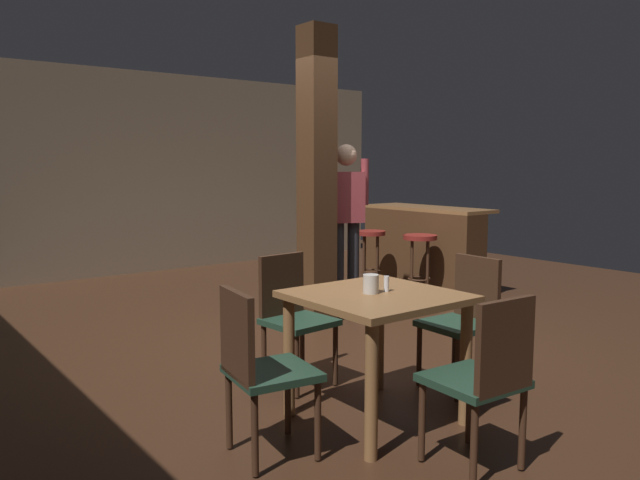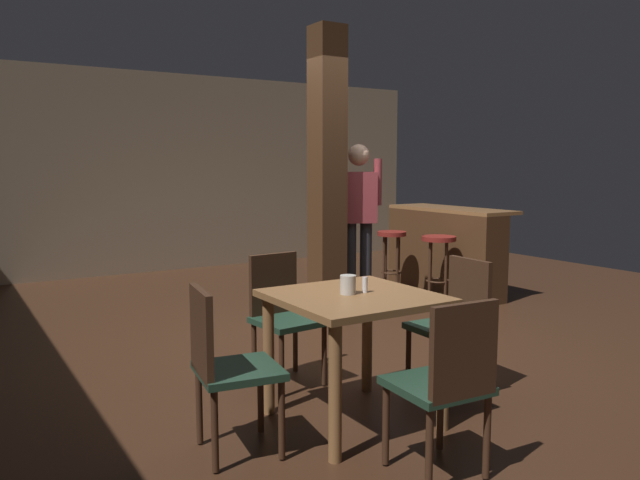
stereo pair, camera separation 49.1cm
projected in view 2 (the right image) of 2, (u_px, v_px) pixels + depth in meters
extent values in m
plane|color=#382114|center=(355.00, 342.00, 5.36)|extent=(10.80, 10.80, 0.00)
cube|color=gray|center=(177.00, 173.00, 8.99)|extent=(8.00, 0.10, 2.80)
cube|color=#422816|center=(327.00, 177.00, 5.91)|extent=(0.28, 0.28, 2.80)
cube|color=brown|center=(354.00, 297.00, 3.64)|extent=(0.88, 0.88, 0.04)
cylinder|color=brown|center=(367.00, 338.00, 4.19)|extent=(0.07, 0.07, 0.73)
cylinder|color=brown|center=(269.00, 355.00, 3.81)|extent=(0.07, 0.07, 0.73)
cylinder|color=brown|center=(444.00, 368.00, 3.57)|extent=(0.07, 0.07, 0.73)
cylinder|color=brown|center=(335.00, 393.00, 3.18)|extent=(0.07, 0.07, 0.73)
cube|color=#1E3828|center=(436.00, 385.00, 3.05)|extent=(0.44, 0.44, 0.04)
cube|color=#382114|center=(464.00, 351.00, 2.86)|extent=(0.38, 0.06, 0.45)
cylinder|color=#382114|center=(386.00, 423.00, 3.15)|extent=(0.04, 0.04, 0.43)
cylinder|color=#382114|center=(440.00, 410.00, 3.32)|extent=(0.04, 0.04, 0.43)
cylinder|color=#382114|center=(429.00, 451.00, 2.85)|extent=(0.04, 0.04, 0.43)
cylinder|color=#382114|center=(487.00, 435.00, 3.01)|extent=(0.04, 0.04, 0.43)
cube|color=#1E3828|center=(239.00, 371.00, 3.27)|extent=(0.48, 0.48, 0.04)
cube|color=#382114|center=(201.00, 333.00, 3.17)|extent=(0.09, 0.38, 0.45)
cylinder|color=#382114|center=(261.00, 395.00, 3.53)|extent=(0.04, 0.04, 0.43)
cylinder|color=#382114|center=(282.00, 419.00, 3.21)|extent=(0.04, 0.04, 0.43)
cylinder|color=#382114|center=(199.00, 405.00, 3.39)|extent=(0.04, 0.04, 0.43)
cylinder|color=#382114|center=(215.00, 430.00, 3.07)|extent=(0.04, 0.04, 0.43)
cube|color=#1E3828|center=(289.00, 321.00, 4.30)|extent=(0.46, 0.46, 0.04)
cube|color=#382114|center=(273.00, 285.00, 4.42)|extent=(0.38, 0.07, 0.45)
cylinder|color=#382114|center=(324.00, 354.00, 4.29)|extent=(0.04, 0.04, 0.43)
cylinder|color=#382114|center=(282.00, 364.00, 4.08)|extent=(0.04, 0.04, 0.43)
cylinder|color=#382114|center=(295.00, 343.00, 4.57)|extent=(0.04, 0.04, 0.43)
cylinder|color=#382114|center=(254.00, 351.00, 4.36)|extent=(0.04, 0.04, 0.43)
cube|color=#1E3828|center=(446.00, 328.00, 4.11)|extent=(0.44, 0.44, 0.04)
cube|color=#382114|center=(469.00, 292.00, 4.18)|extent=(0.05, 0.38, 0.45)
cylinder|color=#382114|center=(443.00, 373.00, 3.90)|extent=(0.04, 0.04, 0.43)
cylinder|color=#382114|center=(408.00, 358.00, 4.21)|extent=(0.04, 0.04, 0.43)
cylinder|color=#382114|center=(484.00, 364.00, 4.07)|extent=(0.04, 0.04, 0.43)
cylinder|color=#382114|center=(448.00, 351.00, 4.38)|extent=(0.04, 0.04, 0.43)
cylinder|color=beige|center=(348.00, 285.00, 3.63)|extent=(0.09, 0.09, 0.11)
cylinder|color=silver|center=(365.00, 285.00, 3.67)|extent=(0.03, 0.03, 0.09)
cube|color=maroon|center=(358.00, 197.00, 6.15)|extent=(0.39, 0.32, 0.50)
sphere|color=tan|center=(359.00, 155.00, 6.10)|extent=(0.28, 0.28, 0.21)
cylinder|color=#232328|center=(366.00, 270.00, 6.25)|extent=(0.16, 0.16, 0.95)
cylinder|color=#232328|center=(350.00, 270.00, 6.22)|extent=(0.16, 0.16, 0.95)
cylinder|color=maroon|center=(378.00, 182.00, 6.16)|extent=(0.10, 0.10, 0.46)
cylinder|color=maroon|center=(339.00, 182.00, 6.10)|extent=(0.10, 0.10, 0.46)
cube|color=brown|center=(451.00, 209.00, 7.40)|extent=(0.56, 1.66, 0.04)
cube|color=#422816|center=(444.00, 252.00, 7.41)|extent=(0.36, 1.66, 0.97)
cylinder|color=maroon|center=(439.00, 238.00, 6.80)|extent=(0.37, 0.37, 0.05)
torus|color=#382114|center=(438.00, 281.00, 6.85)|extent=(0.26, 0.26, 0.02)
cylinder|color=#382114|center=(431.00, 270.00, 6.94)|extent=(0.03, 0.03, 0.69)
cylinder|color=#382114|center=(446.00, 274.00, 6.74)|extent=(0.03, 0.03, 0.69)
cylinder|color=#382114|center=(446.00, 271.00, 6.90)|extent=(0.03, 0.03, 0.69)
cylinder|color=#382114|center=(430.00, 273.00, 6.78)|extent=(0.03, 0.03, 0.69)
cylinder|color=maroon|center=(392.00, 234.00, 7.35)|extent=(0.34, 0.34, 0.05)
torus|color=#382114|center=(391.00, 272.00, 7.41)|extent=(0.24, 0.24, 0.02)
cylinder|color=#382114|center=(386.00, 263.00, 7.49)|extent=(0.03, 0.03, 0.69)
cylinder|color=#382114|center=(397.00, 266.00, 7.31)|extent=(0.03, 0.03, 0.69)
cylinder|color=#382114|center=(399.00, 264.00, 7.46)|extent=(0.03, 0.03, 0.69)
cylinder|color=#382114|center=(384.00, 265.00, 7.34)|extent=(0.03, 0.03, 0.69)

